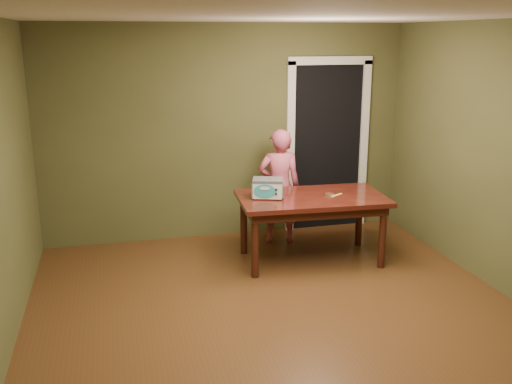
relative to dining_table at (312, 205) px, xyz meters
The scene contains 8 objects.
floor 1.70m from the dining_table, 117.02° to the right, with size 5.00×5.00×0.00m, color #522D17.
room_shell 1.89m from the dining_table, 117.02° to the right, with size 4.52×5.02×2.61m.
doorway 1.56m from the dining_table, 67.00° to the left, with size 1.10×0.66×2.25m.
dining_table is the anchor object (origin of this frame).
toy_oven 0.54m from the dining_table, behind, with size 0.39×0.32×0.21m.
baking_pan 0.23m from the dining_table, ahead, with size 0.10×0.10×0.02m.
spatula 0.30m from the dining_table, 10.48° to the right, with size 0.18×0.03×0.01m, color #E3CA62.
child 0.69m from the dining_table, 104.69° to the left, with size 0.51×0.33×1.40m, color #C3506B.
Camera 1 is at (-1.37, -4.27, 2.45)m, focal length 40.00 mm.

